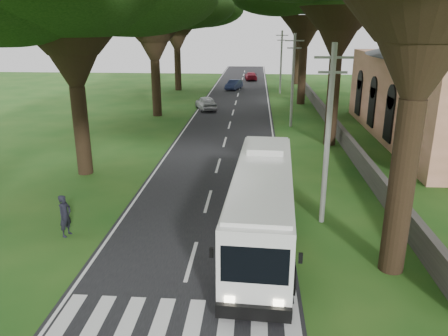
# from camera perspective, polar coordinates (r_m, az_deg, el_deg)

# --- Properties ---
(ground) EXTENTS (140.00, 140.00, 0.00)m
(ground) POSITION_cam_1_polar(r_m,az_deg,el_deg) (15.57, -5.39, -15.74)
(ground) COLOR #194915
(ground) RESTS_ON ground
(road) EXTENTS (8.00, 120.00, 0.04)m
(road) POSITION_cam_1_polar(r_m,az_deg,el_deg) (38.77, 0.63, 5.28)
(road) COLOR black
(road) RESTS_ON ground
(crosswalk) EXTENTS (8.00, 3.00, 0.01)m
(crosswalk) POSITION_cam_1_polar(r_m,az_deg,el_deg) (13.99, -6.80, -20.28)
(crosswalk) COLOR silver
(crosswalk) RESTS_ON ground
(property_wall) EXTENTS (0.35, 50.00, 1.20)m
(property_wall) POSITION_cam_1_polar(r_m,az_deg,el_deg) (38.18, 14.20, 5.43)
(property_wall) COLOR #383533
(property_wall) RESTS_ON ground
(pole_near) EXTENTS (1.60, 0.24, 8.00)m
(pole_near) POSITION_cam_1_polar(r_m,az_deg,el_deg) (19.51, 13.43, 4.38)
(pole_near) COLOR gray
(pole_near) RESTS_ON ground
(pole_mid) EXTENTS (1.60, 0.24, 8.00)m
(pole_mid) POSITION_cam_1_polar(r_m,az_deg,el_deg) (39.11, 8.98, 11.38)
(pole_mid) COLOR gray
(pole_mid) RESTS_ON ground
(pole_far) EXTENTS (1.60, 0.24, 8.00)m
(pole_far) POSITION_cam_1_polar(r_m,az_deg,el_deg) (58.98, 7.47, 13.68)
(pole_far) COLOR gray
(pole_far) RESTS_ON ground
(tree_l_midb) EXTENTS (12.78, 12.78, 13.54)m
(tree_l_midb) POSITION_cam_1_polar(r_m,az_deg,el_deg) (43.88, -9.37, 20.57)
(tree_l_midb) COLOR black
(tree_l_midb) RESTS_ON ground
(tree_l_far) EXTENTS (14.89, 14.89, 14.36)m
(tree_l_far) POSITION_cam_1_polar(r_m,az_deg,el_deg) (61.73, -6.32, 20.35)
(tree_l_far) COLOR black
(tree_l_far) RESTS_ON ground
(coach_bus) EXTENTS (3.01, 11.08, 3.24)m
(coach_bus) POSITION_cam_1_polar(r_m,az_deg,el_deg) (18.03, 5.03, -4.49)
(coach_bus) COLOR white
(coach_bus) RESTS_ON ground
(distant_car_a) EXTENTS (2.99, 4.56, 1.44)m
(distant_car_a) POSITION_cam_1_polar(r_m,az_deg,el_deg) (47.19, -2.39, 8.52)
(distant_car_a) COLOR #BCBDC2
(distant_car_a) RESTS_ON road
(distant_car_b) EXTENTS (2.43, 4.23, 1.32)m
(distant_car_b) POSITION_cam_1_polar(r_m,az_deg,el_deg) (62.40, 1.30, 10.84)
(distant_car_b) COLOR navy
(distant_car_b) RESTS_ON road
(distant_car_c) EXTENTS (2.18, 4.61, 1.30)m
(distant_car_c) POSITION_cam_1_polar(r_m,az_deg,el_deg) (73.42, 3.54, 11.91)
(distant_car_c) COLOR maroon
(distant_car_c) RESTS_ON road
(pedestrian) EXTENTS (0.60, 0.77, 1.86)m
(pedestrian) POSITION_cam_1_polar(r_m,az_deg,el_deg) (19.91, -20.04, -5.86)
(pedestrian) COLOR black
(pedestrian) RESTS_ON ground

